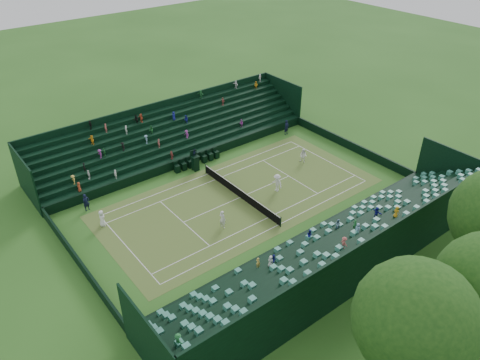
{
  "coord_description": "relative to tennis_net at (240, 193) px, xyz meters",
  "views": [
    {
      "loc": [
        29.33,
        -22.86,
        25.28
      ],
      "look_at": [
        0.0,
        0.0,
        2.0
      ],
      "focal_mm": 35.0,
      "sensor_mm": 36.0,
      "label": 1
    }
  ],
  "objects": [
    {
      "name": "north_grandstand",
      "position": [
        12.66,
        0.0,
        1.02
      ],
      "size": [
        6.6,
        32.0,
        4.9
      ],
      "color": "black",
      "rests_on": "ground"
    },
    {
      "name": "perimeter_wall_north",
      "position": [
        0.0,
        15.88,
        -0.03
      ],
      "size": [
        17.17,
        0.2,
        1.0
      ],
      "primitive_type": "cube",
      "color": "black",
      "rests_on": "ground"
    },
    {
      "name": "player_near_west",
      "position": [
        -3.96,
        -12.21,
        0.26
      ],
      "size": [
        0.9,
        0.73,
        1.58
      ],
      "primitive_type": "imported",
      "rotation": [
        0.0,
        0.0,
        2.81
      ],
      "color": "white",
      "rests_on": "ground"
    },
    {
      "name": "player_far_east",
      "position": [
        1.27,
        3.59,
        0.4
      ],
      "size": [
        1.24,
        0.77,
        1.85
      ],
      "primitive_type": "imported",
      "rotation": [
        0.0,
        0.0,
        0.07
      ],
      "color": "white",
      "rests_on": "ground"
    },
    {
      "name": "south_grandstand",
      "position": [
        -12.66,
        0.0,
        1.02
      ],
      "size": [
        6.6,
        32.0,
        4.9
      ],
      "color": "black",
      "rests_on": "ground"
    },
    {
      "name": "line_judge_north",
      "position": [
        -7.35,
        12.82,
        0.38
      ],
      "size": [
        0.5,
        0.7,
        1.82
      ],
      "primitive_type": "imported",
      "rotation": [
        0.0,
        0.0,
        1.67
      ],
      "color": "black",
      "rests_on": "ground"
    },
    {
      "name": "perimeter_wall_east",
      "position": [
        8.48,
        0.0,
        -0.03
      ],
      "size": [
        0.2,
        31.77,
        1.0
      ],
      "primitive_type": "cube",
      "color": "black",
      "rests_on": "ground"
    },
    {
      "name": "ground",
      "position": [
        0.0,
        0.0,
        -0.53
      ],
      "size": [
        160.0,
        160.0,
        0.0
      ],
      "primitive_type": "plane",
      "color": "#2B5D1D",
      "rests_on": "ground"
    },
    {
      "name": "umpire_chair",
      "position": [
        -7.0,
        -0.49,
        0.53
      ],
      "size": [
        0.79,
        0.79,
        2.48
      ],
      "color": "black",
      "rests_on": "ground"
    },
    {
      "name": "tennis_net",
      "position": [
        0.0,
        0.0,
        0.0
      ],
      "size": [
        11.67,
        0.1,
        1.06
      ],
      "color": "black",
      "rests_on": "ground"
    },
    {
      "name": "perimeter_wall_west",
      "position": [
        -8.48,
        0.0,
        -0.03
      ],
      "size": [
        0.2,
        31.77,
        1.0
      ],
      "primitive_type": "cube",
      "color": "black",
      "rests_on": "ground"
    },
    {
      "name": "court_surface",
      "position": [
        0.0,
        0.0,
        -0.52
      ],
      "size": [
        12.97,
        26.77,
        0.01
      ],
      "primitive_type": "cube",
      "color": "#3D7D29",
      "rests_on": "ground"
    },
    {
      "name": "perimeter_wall_south",
      "position": [
        0.0,
        -15.88,
        -0.03
      ],
      "size": [
        17.17,
        0.2,
        1.0
      ],
      "primitive_type": "cube",
      "color": "black",
      "rests_on": "ground"
    },
    {
      "name": "player_near_east",
      "position": [
        2.71,
        -4.05,
        0.35
      ],
      "size": [
        0.72,
        0.56,
        1.76
      ],
      "primitive_type": "imported",
      "rotation": [
        0.0,
        0.0,
        3.39
      ],
      "color": "silver",
      "rests_on": "ground"
    },
    {
      "name": "line_judge_south",
      "position": [
        -7.08,
        -12.35,
        0.32
      ],
      "size": [
        0.48,
        0.67,
        1.69
      ],
      "primitive_type": "imported",
      "rotation": [
        0.0,
        0.0,
        1.71
      ],
      "color": "black",
      "rests_on": "ground"
    },
    {
      "name": "courtside_chairs",
      "position": [
        -7.79,
        0.25,
        -0.08
      ],
      "size": [
        0.54,
        5.51,
        1.17
      ],
      "color": "black",
      "rests_on": "ground"
    },
    {
      "name": "player_far_west",
      "position": [
        -1.21,
        9.6,
        0.27
      ],
      "size": [
        0.94,
        0.84,
        1.59
      ],
      "primitive_type": "imported",
      "rotation": [
        0.0,
        0.0,
        0.36
      ],
      "color": "white",
      "rests_on": "ground"
    }
  ]
}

